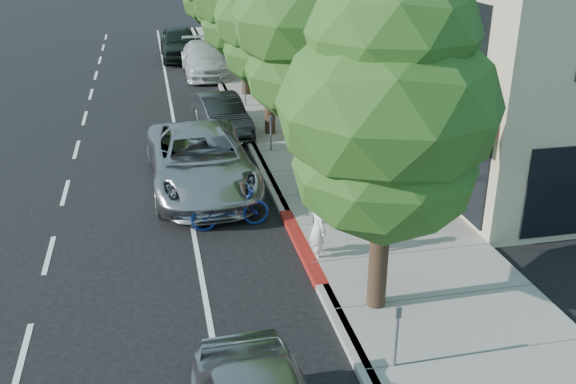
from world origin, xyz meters
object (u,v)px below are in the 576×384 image
object	(u,v)px
bicycle	(230,209)
pedestrian	(371,156)
cyclist	(318,227)
street_tree_0	(388,111)
street_tree_1	(310,21)
dark_suv_far	(179,43)
dark_sedan	(221,115)
white_pickup	(205,59)
street_tree_2	(269,19)
silver_suv	(201,160)

from	to	relation	value
bicycle	pedestrian	xyz separation A→B (m)	(4.58, 1.95, 0.46)
cyclist	street_tree_0	bearing A→B (deg)	-171.47
street_tree_1	dark_suv_far	world-z (taller)	street_tree_1
dark_suv_far	dark_sedan	bearing A→B (deg)	-87.28
street_tree_0	white_pickup	size ratio (longest dim) A/B	1.24
street_tree_2	dark_suv_far	size ratio (longest dim) A/B	1.29
dark_sedan	dark_suv_far	size ratio (longest dim) A/B	0.80
street_tree_2	white_pickup	xyz separation A→B (m)	(-1.40, 11.00, -3.56)
white_pickup	street_tree_0	bearing A→B (deg)	-86.99
silver_suv	white_pickup	world-z (taller)	silver_suv
street_tree_0	dark_suv_far	xyz separation A→B (m)	(-2.47, 27.48, -3.46)
silver_suv	white_pickup	xyz separation A→B (m)	(1.60, 15.50, -0.08)
dark_sedan	dark_suv_far	bearing A→B (deg)	85.18
street_tree_1	dark_suv_far	distance (m)	22.03
cyclist	white_pickup	world-z (taller)	cyclist
street_tree_1	white_pickup	size ratio (longest dim) A/B	1.42
street_tree_0	white_pickup	bearing A→B (deg)	93.48
silver_suv	pedestrian	distance (m)	5.17
street_tree_0	dark_sedan	world-z (taller)	street_tree_0
cyclist	white_pickup	bearing A→B (deg)	-4.63
dark_suv_far	street_tree_0	bearing A→B (deg)	-84.99
dark_sedan	pedestrian	size ratio (longest dim) A/B	2.50
cyclist	bicycle	bearing A→B (deg)	33.52
street_tree_1	cyclist	size ratio (longest dim) A/B	4.66
street_tree_0	street_tree_1	distance (m)	6.05
bicycle	pedestrian	size ratio (longest dim) A/B	1.23
street_tree_2	pedestrian	distance (m)	6.76
street_tree_0	street_tree_1	xyz separation A→B (m)	(0.00, 6.00, 0.77)
dark_suv_far	bicycle	bearing A→B (deg)	-90.20
white_pickup	cyclist	bearing A→B (deg)	-88.39
silver_suv	pedestrian	bearing A→B (deg)	-12.81
street_tree_2	dark_sedan	size ratio (longest dim) A/B	1.62
bicycle	street_tree_0	bearing A→B (deg)	-156.15
cyclist	dark_sedan	distance (m)	10.58
silver_suv	dark_suv_far	xyz separation A→B (m)	(0.53, 19.98, 0.02)
street_tree_2	silver_suv	distance (m)	6.43
dark_suv_far	white_pickup	bearing A→B (deg)	-76.67
street_tree_0	bicycle	world-z (taller)	street_tree_0
bicycle	dark_sedan	bearing A→B (deg)	-9.99
cyclist	street_tree_2	bearing A→B (deg)	-10.59
dark_sedan	white_pickup	xyz separation A→B (m)	(0.35, 10.09, 0.11)
street_tree_1	street_tree_2	xyz separation A→B (m)	(-0.00, 6.00, -0.77)
street_tree_0	white_pickup	world-z (taller)	street_tree_0
bicycle	dark_sedan	world-z (taller)	dark_sedan
street_tree_1	street_tree_2	world-z (taller)	street_tree_1
silver_suv	pedestrian	world-z (taller)	pedestrian
bicycle	silver_suv	world-z (taller)	silver_suv
white_pickup	dark_suv_far	world-z (taller)	dark_suv_far
white_pickup	dark_sedan	bearing A→B (deg)	-92.43
white_pickup	silver_suv	bearing A→B (deg)	-96.36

